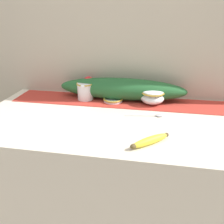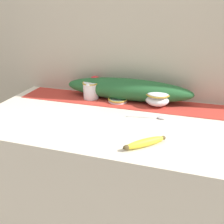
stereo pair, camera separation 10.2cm
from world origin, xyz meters
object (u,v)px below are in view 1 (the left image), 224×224
at_px(cream_pitcher, 85,90).
at_px(sugar_bowl, 152,96).
at_px(banana, 150,140).
at_px(small_dish, 113,100).
at_px(spoon, 156,115).

height_order(cream_pitcher, sugar_bowl, sugar_bowl).
bearing_deg(banana, small_dish, 117.56).
height_order(sugar_bowl, small_dish, sugar_bowl).
bearing_deg(sugar_bowl, cream_pitcher, 179.79).
bearing_deg(small_dish, spoon, -32.45).
xyz_separation_m(banana, spoon, (0.03, 0.26, -0.01)).
relative_size(sugar_bowl, small_dish, 1.16).
xyz_separation_m(sugar_bowl, banana, (-0.01, -0.42, -0.03)).
height_order(sugar_bowl, banana, sugar_bowl).
bearing_deg(spoon, sugar_bowl, 90.08).
distance_m(sugar_bowl, banana, 0.43).
bearing_deg(small_dish, sugar_bowl, 1.35).
height_order(small_dish, spoon, small_dish).
bearing_deg(banana, cream_pitcher, 132.20).
height_order(small_dish, banana, banana).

